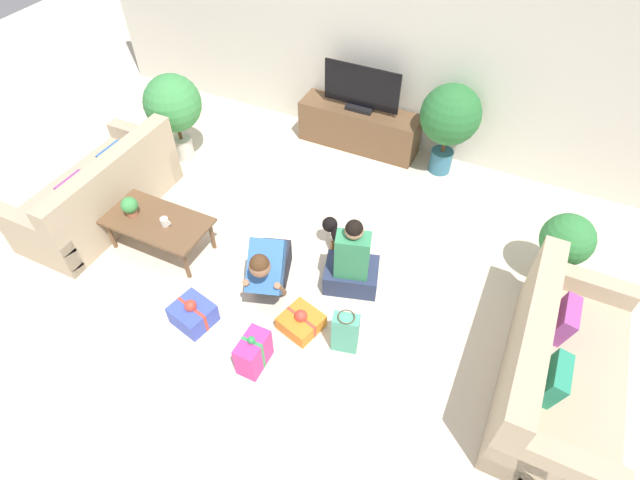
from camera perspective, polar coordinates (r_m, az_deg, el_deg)
ground_plane at (r=5.10m, az=-2.21°, el=-4.19°), size 16.00×16.00×0.00m
wall_back at (r=6.27m, az=9.22°, el=20.95°), size 8.40×0.06×2.60m
sofa_left at (r=6.05m, az=-23.77°, el=4.92°), size 0.85×1.82×0.85m
sofa_right at (r=4.57m, az=25.35°, el=-13.24°), size 0.85×1.82×0.85m
coffee_table at (r=5.37m, az=-18.08°, el=1.85°), size 1.08×0.57×0.40m
tv_console at (r=6.63m, az=4.47°, el=12.69°), size 1.55×0.42×0.55m
tv at (r=6.36m, az=4.74°, el=16.62°), size 0.97×0.20×0.57m
potted_plant_corner_right at (r=5.22m, az=26.33°, el=-0.16°), size 0.50×0.50×0.82m
potted_plant_back_right at (r=6.09m, az=14.63°, el=13.39°), size 0.70×0.70×1.15m
potted_plant_corner_left at (r=6.39m, az=-16.43°, el=14.51°), size 0.68×0.68×1.12m
person_kneeling at (r=4.76m, az=-5.87°, el=-2.97°), size 0.54×0.83×0.78m
person_sitting at (r=4.79m, az=3.68°, el=-2.71°), size 0.61×0.57×0.91m
dog at (r=5.13m, az=2.35°, el=0.42°), size 0.55×0.33×0.37m
gift_box_a at (r=4.42m, az=-7.60°, el=-12.61°), size 0.20×0.33×0.40m
gift_box_b at (r=4.82m, az=-14.31°, el=-8.16°), size 0.42×0.39×0.30m
gift_box_c at (r=4.66m, az=-2.17°, el=-9.31°), size 0.42×0.42×0.23m
gift_bag_a at (r=4.43m, az=2.91°, el=-10.51°), size 0.25×0.18×0.46m
mug at (r=5.23m, az=-17.31°, el=1.99°), size 0.12×0.08×0.09m
tabletop_plant at (r=5.40m, az=-20.92°, el=3.63°), size 0.17×0.17×0.22m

